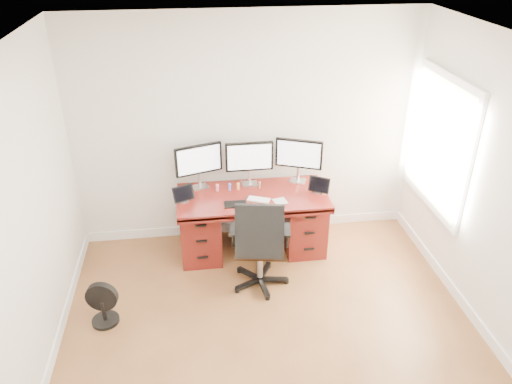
{
  "coord_description": "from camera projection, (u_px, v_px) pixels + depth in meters",
  "views": [
    {
      "loc": [
        -0.62,
        -3.1,
        3.48
      ],
      "look_at": [
        0.0,
        1.5,
        0.95
      ],
      "focal_mm": 35.0,
      "sensor_mm": 36.0,
      "label": 1
    }
  ],
  "objects": [
    {
      "name": "floor_fan",
      "position": [
        103.0,
        304.0,
        4.82
      ],
      "size": [
        0.32,
        0.27,
        0.46
      ],
      "rotation": [
        0.0,
        0.0,
        -0.17
      ],
      "color": "black",
      "rests_on": "ground"
    },
    {
      "name": "monitor_left",
      "position": [
        199.0,
        161.0,
        5.65
      ],
      "size": [
        0.53,
        0.2,
        0.53
      ],
      "rotation": [
        0.0,
        0.0,
        0.31
      ],
      "color": "silver",
      "rests_on": "desk"
    },
    {
      "name": "tablet_right",
      "position": [
        319.0,
        186.0,
        5.65
      ],
      "size": [
        0.24,
        0.18,
        0.19
      ],
      "rotation": [
        0.0,
        0.0,
        -0.53
      ],
      "color": "silver",
      "rests_on": "desk"
    },
    {
      "name": "office_chair",
      "position": [
        260.0,
        258.0,
        5.24
      ],
      "size": [
        0.67,
        0.67,
        1.1
      ],
      "rotation": [
        0.0,
        0.0,
        -0.17
      ],
      "color": "black",
      "rests_on": "ground"
    },
    {
      "name": "trackpad",
      "position": [
        280.0,
        201.0,
        5.51
      ],
      "size": [
        0.16,
        0.16,
        0.01
      ],
      "primitive_type": "cube",
      "rotation": [
        0.0,
        0.0,
        0.21
      ],
      "color": "silver",
      "rests_on": "desk"
    },
    {
      "name": "figurine_blue",
      "position": [
        230.0,
        186.0,
        5.72
      ],
      "size": [
        0.04,
        0.04,
        0.09
      ],
      "color": "#4965DC",
      "rests_on": "desk"
    },
    {
      "name": "figurine_orange",
      "position": [
        238.0,
        186.0,
        5.73
      ],
      "size": [
        0.04,
        0.04,
        0.09
      ],
      "color": "#FA9645",
      "rests_on": "desk"
    },
    {
      "name": "monitor_right",
      "position": [
        299.0,
        155.0,
        5.78
      ],
      "size": [
        0.52,
        0.24,
        0.53
      ],
      "rotation": [
        0.0,
        0.0,
        -0.39
      ],
      "color": "silver",
      "rests_on": "desk"
    },
    {
      "name": "drawing_tablet",
      "position": [
        235.0,
        204.0,
        5.45
      ],
      "size": [
        0.25,
        0.16,
        0.01
      ],
      "primitive_type": "cube",
      "rotation": [
        0.0,
        0.0,
        -0.02
      ],
      "color": "black",
      "rests_on": "desk"
    },
    {
      "name": "back_wall",
      "position": [
        247.0,
        131.0,
        5.75
      ],
      "size": [
        4.0,
        0.1,
        2.7
      ],
      "primitive_type": "cube",
      "color": "silver",
      "rests_on": "ground"
    },
    {
      "name": "figurine_brown",
      "position": [
        259.0,
        184.0,
        5.76
      ],
      "size": [
        0.04,
        0.04,
        0.09
      ],
      "color": "#8E5642",
      "rests_on": "desk"
    },
    {
      "name": "ground",
      "position": [
        279.0,
        365.0,
        4.44
      ],
      "size": [
        4.5,
        4.5,
        0.0
      ],
      "primitive_type": "plane",
      "color": "brown",
      "rests_on": "ground"
    },
    {
      "name": "phone",
      "position": [
        251.0,
        198.0,
        5.58
      ],
      "size": [
        0.13,
        0.1,
        0.01
      ],
      "primitive_type": "cube",
      "rotation": [
        0.0,
        0.0,
        0.42
      ],
      "color": "black",
      "rests_on": "desk"
    },
    {
      "name": "desk",
      "position": [
        252.0,
        220.0,
        5.84
      ],
      "size": [
        1.7,
        0.8,
        0.75
      ],
      "color": "#5F1713",
      "rests_on": "ground"
    },
    {
      "name": "keyboard",
      "position": [
        259.0,
        200.0,
        5.53
      ],
      "size": [
        0.27,
        0.2,
        0.01
      ],
      "primitive_type": "cube",
      "rotation": [
        0.0,
        0.0,
        -0.41
      ],
      "color": "white",
      "rests_on": "desk"
    },
    {
      "name": "monitor_center",
      "position": [
        249.0,
        158.0,
        5.72
      ],
      "size": [
        0.55,
        0.14,
        0.53
      ],
      "rotation": [
        0.0,
        0.0,
        0.0
      ],
      "color": "silver",
      "rests_on": "desk"
    },
    {
      "name": "tablet_left",
      "position": [
        184.0,
        195.0,
        5.47
      ],
      "size": [
        0.25,
        0.16,
        0.19
      ],
      "rotation": [
        0.0,
        0.0,
        0.42
      ],
      "color": "silver",
      "rests_on": "desk"
    },
    {
      "name": "figurine_pink",
      "position": [
        217.0,
        187.0,
        5.7
      ],
      "size": [
        0.04,
        0.04,
        0.09
      ],
      "color": "#DD678F",
      "rests_on": "desk"
    }
  ]
}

